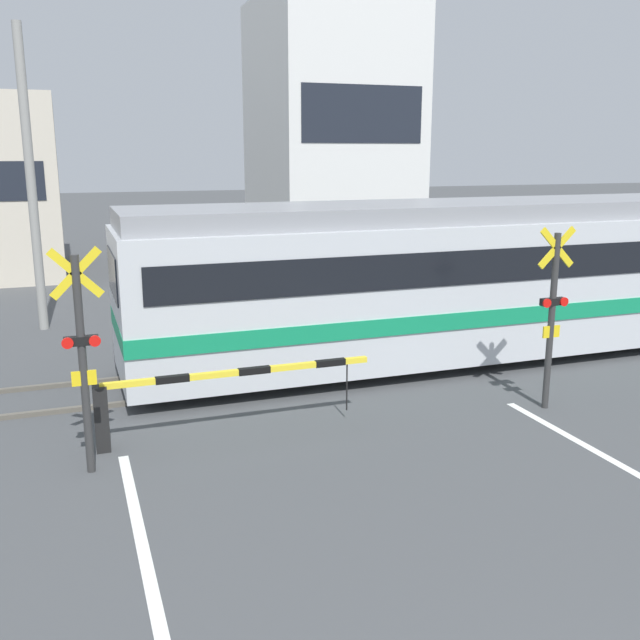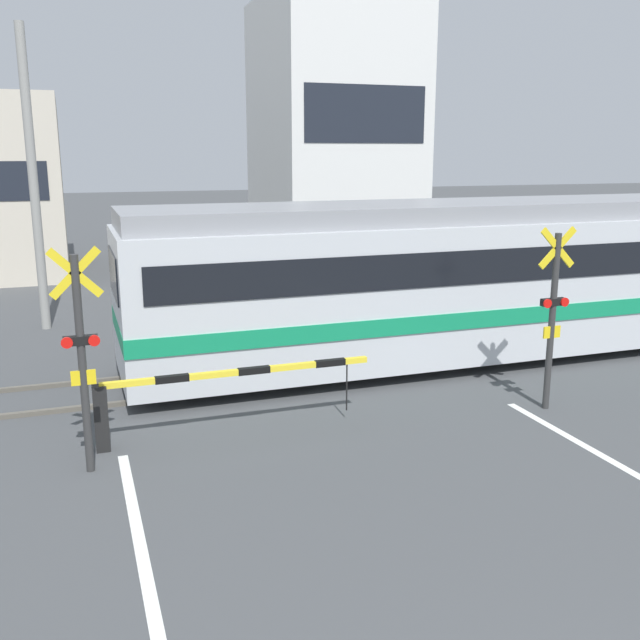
% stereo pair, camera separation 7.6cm
% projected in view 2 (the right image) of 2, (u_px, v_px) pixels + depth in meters
% --- Properties ---
extents(rail_track_near, '(50.00, 0.10, 0.08)m').
position_uv_depth(rail_track_near, '(294.00, 384.00, 13.28)').
color(rail_track_near, '#5B564C').
rests_on(rail_track_near, ground_plane).
extents(rail_track_far, '(50.00, 0.10, 0.08)m').
position_uv_depth(rail_track_far, '(273.00, 363.00, 14.59)').
color(rail_track_far, '#5B564C').
rests_on(rail_track_far, ground_plane).
extents(commuter_train, '(17.29, 2.88, 3.28)m').
position_uv_depth(commuter_train, '(530.00, 271.00, 15.33)').
color(commuter_train, silver).
rests_on(commuter_train, ground_plane).
extents(crossing_barrier_near, '(4.26, 0.20, 1.04)m').
position_uv_depth(crossing_barrier_near, '(184.00, 392.00, 10.65)').
color(crossing_barrier_near, black).
rests_on(crossing_barrier_near, ground_plane).
extents(crossing_barrier_far, '(4.26, 0.20, 1.04)m').
position_uv_depth(crossing_barrier_far, '(337.00, 299.00, 17.36)').
color(crossing_barrier_far, black).
rests_on(crossing_barrier_far, ground_plane).
extents(crossing_signal_left, '(0.68, 0.15, 3.09)m').
position_uv_depth(crossing_signal_left, '(81.00, 351.00, 9.38)').
color(crossing_signal_left, '#333333').
rests_on(crossing_signal_left, ground_plane).
extents(crossing_signal_right, '(0.68, 0.15, 3.09)m').
position_uv_depth(crossing_signal_right, '(553.00, 311.00, 11.77)').
color(crossing_signal_right, '#333333').
rests_on(crossing_signal_right, ground_plane).
extents(pedestrian, '(0.38, 0.24, 1.80)m').
position_uv_depth(pedestrian, '(259.00, 280.00, 18.31)').
color(pedestrian, '#33384C').
rests_on(pedestrian, ground_plane).
extents(building_right_of_street, '(5.58, 6.69, 10.17)m').
position_uv_depth(building_right_of_street, '(334.00, 131.00, 28.81)').
color(building_right_of_street, white).
rests_on(building_right_of_street, ground_plane).
extents(utility_pole_streetside, '(0.22, 0.22, 7.14)m').
position_uv_depth(utility_pole_streetside, '(33.00, 182.00, 16.83)').
color(utility_pole_streetside, gray).
rests_on(utility_pole_streetside, ground_plane).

